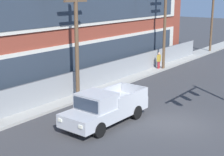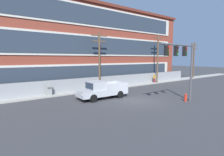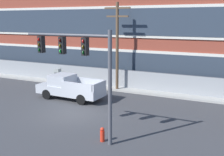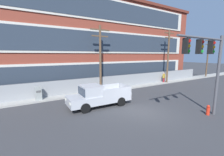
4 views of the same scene
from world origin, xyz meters
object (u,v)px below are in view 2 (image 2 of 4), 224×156
at_px(utility_pole_near_corner, 99,58).
at_px(utility_pole_far_east, 194,59).
at_px(pickup_truck_silver, 102,90).
at_px(traffic_signal_mast, 183,59).
at_px(pedestrian_near_cabinet, 154,78).
at_px(fire_hydrant, 186,97).
at_px(electrical_cabinet, 49,90).
at_px(utility_pole_midblock, 158,57).

xyz_separation_m(utility_pole_near_corner, utility_pole_far_east, (23.89, 0.10, -0.04)).
bearing_deg(utility_pole_far_east, pickup_truck_silver, -170.85).
relative_size(traffic_signal_mast, pedestrian_near_cabinet, 3.46).
xyz_separation_m(traffic_signal_mast, utility_pole_near_corner, (-2.77, 10.35, 0.07)).
height_order(pickup_truck_silver, pedestrian_near_cabinet, pickup_truck_silver).
bearing_deg(fire_hydrant, electrical_cabinet, 135.54).
height_order(pickup_truck_silver, utility_pole_midblock, utility_pole_midblock).
bearing_deg(utility_pole_midblock, utility_pole_near_corner, 179.41).
bearing_deg(pedestrian_near_cabinet, utility_pole_near_corner, -179.05).
bearing_deg(utility_pole_midblock, electrical_cabinet, 179.13).
bearing_deg(pedestrian_near_cabinet, fire_hydrant, -125.95).
xyz_separation_m(traffic_signal_mast, utility_pole_midblock, (8.94, 10.23, 0.25)).
height_order(traffic_signal_mast, pickup_truck_silver, traffic_signal_mast).
relative_size(utility_pole_midblock, pedestrian_near_cabinet, 4.88).
bearing_deg(utility_pole_far_east, fire_hydrant, -152.83).
distance_m(pickup_truck_silver, utility_pole_far_east, 26.80).
bearing_deg(fire_hydrant, traffic_signal_mast, -171.26).
bearing_deg(pickup_truck_silver, utility_pole_near_corner, 60.27).
xyz_separation_m(pickup_truck_silver, pedestrian_near_cabinet, (13.73, 4.32, 0.04)).
bearing_deg(utility_pole_far_east, utility_pole_midblock, -178.98).
distance_m(traffic_signal_mast, pickup_truck_silver, 8.72).
height_order(pedestrian_near_cabinet, fire_hydrant, pedestrian_near_cabinet).
height_order(utility_pole_near_corner, electrical_cabinet, utility_pole_near_corner).
height_order(utility_pole_midblock, fire_hydrant, utility_pole_midblock).
distance_m(utility_pole_midblock, utility_pole_far_east, 12.19).
xyz_separation_m(pickup_truck_silver, utility_pole_midblock, (14.07, 4.01, 3.58)).
bearing_deg(pedestrian_near_cabinet, electrical_cabinet, -179.91).
distance_m(traffic_signal_mast, utility_pole_far_east, 23.57).
height_order(utility_pole_far_east, electrical_cabinet, utility_pole_far_east).
relative_size(utility_pole_far_east, electrical_cabinet, 5.22).
bearing_deg(utility_pole_near_corner, pedestrian_near_cabinet, 0.95).
distance_m(traffic_signal_mast, utility_pole_midblock, 13.59).
xyz_separation_m(pickup_truck_silver, utility_pole_far_east, (26.25, 4.23, 3.36)).
height_order(traffic_signal_mast, pedestrian_near_cabinet, traffic_signal_mast).
xyz_separation_m(utility_pole_near_corner, utility_pole_midblock, (11.71, -0.12, 0.19)).
bearing_deg(utility_pole_far_east, pedestrian_near_cabinet, 179.58).
bearing_deg(utility_pole_midblock, pedestrian_near_cabinet, 137.40).
xyz_separation_m(electrical_cabinet, pedestrian_near_cabinet, (18.07, 0.03, 0.24)).
distance_m(pickup_truck_silver, fire_hydrant, 8.69).
xyz_separation_m(traffic_signal_mast, pedestrian_near_cabinet, (8.61, 10.54, -3.28)).
bearing_deg(utility_pole_midblock, traffic_signal_mast, -131.14).
bearing_deg(electrical_cabinet, pedestrian_near_cabinet, 0.09).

